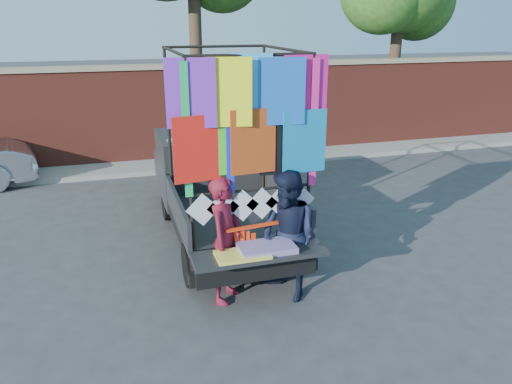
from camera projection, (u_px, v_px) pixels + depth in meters
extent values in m
plane|color=#38383A|center=(234.00, 279.00, 7.56)|extent=(90.00, 90.00, 0.00)
cube|color=maroon|center=(170.00, 116.00, 13.49)|extent=(30.00, 0.35, 2.50)
cube|color=gray|center=(167.00, 66.00, 13.06)|extent=(30.00, 0.45, 0.12)
cube|color=gray|center=(176.00, 165.00, 13.24)|extent=(30.00, 1.20, 0.12)
cylinder|color=#38281C|center=(196.00, 56.00, 14.36)|extent=(0.36, 0.36, 5.46)
cylinder|color=#38281C|center=(394.00, 66.00, 16.26)|extent=(0.36, 0.36, 4.55)
sphere|color=#245718|center=(417.00, 3.00, 16.22)|extent=(2.40, 2.40, 2.40)
cylinder|color=black|center=(169.00, 203.00, 9.73)|extent=(0.22, 0.66, 0.66)
cylinder|color=black|center=(192.00, 264.00, 7.30)|extent=(0.22, 0.66, 0.66)
cylinder|color=black|center=(245.00, 195.00, 10.14)|extent=(0.22, 0.66, 0.66)
cylinder|color=black|center=(291.00, 251.00, 7.71)|extent=(0.22, 0.66, 0.66)
cube|color=black|center=(223.00, 216.00, 8.62)|extent=(1.69, 4.18, 0.30)
cube|color=black|center=(234.00, 217.00, 7.85)|extent=(1.79, 2.29, 0.10)
cube|color=black|center=(177.00, 210.00, 7.55)|extent=(0.06, 2.29, 0.45)
cube|color=black|center=(286.00, 199.00, 8.02)|extent=(0.06, 2.29, 0.45)
cube|color=black|center=(218.00, 183.00, 8.80)|extent=(1.79, 0.06, 0.45)
cube|color=black|center=(207.00, 165.00, 9.65)|extent=(1.79, 1.59, 1.24)
cube|color=#8C9EAD|center=(211.00, 151.00, 9.12)|extent=(1.59, 0.06, 0.55)
cube|color=#8C9EAD|center=(200.00, 146.00, 10.26)|extent=(1.59, 0.10, 0.70)
cube|color=black|center=(198.00, 163.00, 10.73)|extent=(1.74, 0.89, 0.55)
cube|color=black|center=(259.00, 253.00, 6.59)|extent=(1.79, 0.55, 0.06)
cube|color=black|center=(254.00, 271.00, 6.92)|extent=(1.84, 0.15, 0.18)
cylinder|color=black|center=(190.00, 158.00, 6.26)|extent=(0.05, 0.05, 2.49)
cylinder|color=black|center=(169.00, 126.00, 8.15)|extent=(0.05, 0.05, 2.49)
cylinder|color=black|center=(310.00, 149.00, 6.70)|extent=(0.05, 0.05, 2.49)
cylinder|color=black|center=(264.00, 121.00, 8.59)|extent=(0.05, 0.05, 2.49)
cylinder|color=black|center=(251.00, 55.00, 6.08)|extent=(1.69, 0.04, 0.04)
cylinder|color=black|center=(215.00, 46.00, 7.97)|extent=(1.69, 0.04, 0.04)
cylinder|color=black|center=(173.00, 51.00, 6.80)|extent=(0.04, 2.14, 0.04)
cylinder|color=black|center=(285.00, 49.00, 7.24)|extent=(0.04, 2.14, 0.04)
cylinder|color=black|center=(252.00, 190.00, 6.65)|extent=(1.69, 0.04, 0.04)
cube|color=purple|center=(193.00, 95.00, 6.00)|extent=(0.62, 0.01, 0.85)
cube|color=#F7FF1A|center=(224.00, 94.00, 6.07)|extent=(0.62, 0.01, 0.85)
cube|color=#35A4FF|center=(252.00, 92.00, 6.20)|extent=(0.62, 0.01, 0.85)
cube|color=blue|center=(281.00, 91.00, 6.27)|extent=(0.62, 0.01, 0.85)
cube|color=#E7198B|center=(308.00, 90.00, 6.40)|extent=(0.62, 0.01, 0.85)
cube|color=#FF1F15|center=(195.00, 148.00, 6.18)|extent=(0.62, 0.01, 0.85)
cube|color=#45D225|center=(224.00, 145.00, 6.32)|extent=(0.62, 0.01, 0.85)
cube|color=#B94115|center=(253.00, 144.00, 6.38)|extent=(0.62, 0.01, 0.85)
cube|color=black|center=(280.00, 141.00, 6.52)|extent=(0.62, 0.01, 0.85)
cube|color=#0D7ABB|center=(307.00, 140.00, 6.58)|extent=(0.62, 0.01, 0.85)
cube|color=#17BB56|center=(186.00, 132.00, 6.11)|extent=(0.10, 0.01, 1.69)
cube|color=#EE2789|center=(314.00, 124.00, 6.56)|extent=(0.10, 0.01, 1.69)
cube|color=#1A30EC|center=(230.00, 129.00, 6.25)|extent=(0.10, 0.01, 1.69)
cube|color=white|center=(203.00, 210.00, 6.50)|extent=(0.45, 0.01, 0.45)
cube|color=white|center=(223.00, 208.00, 6.58)|extent=(0.45, 0.01, 0.45)
cube|color=white|center=(243.00, 206.00, 6.65)|extent=(0.45, 0.01, 0.45)
cube|color=white|center=(262.00, 204.00, 6.72)|extent=(0.45, 0.01, 0.45)
cube|color=white|center=(281.00, 202.00, 6.79)|extent=(0.45, 0.01, 0.45)
cube|color=white|center=(300.00, 200.00, 6.87)|extent=(0.45, 0.01, 0.45)
cube|color=#D52F66|center=(267.00, 248.00, 6.59)|extent=(0.75, 0.45, 0.08)
cube|color=#EFDC4B|center=(243.00, 255.00, 6.44)|extent=(0.70, 0.40, 0.04)
imported|color=maroon|center=(225.00, 240.00, 6.75)|extent=(0.72, 0.78, 1.79)
imported|color=black|center=(288.00, 236.00, 6.81)|extent=(0.97, 1.08, 1.84)
cube|color=#F8350D|center=(257.00, 226.00, 6.72)|extent=(0.90, 0.16, 0.04)
cube|color=#F8350D|center=(237.00, 248.00, 6.72)|extent=(0.06, 0.02, 0.52)
cube|color=#F8350D|center=(242.00, 249.00, 6.75)|extent=(0.06, 0.02, 0.52)
cube|color=#F8350D|center=(248.00, 250.00, 6.78)|extent=(0.06, 0.02, 0.52)
cube|color=#F8350D|center=(253.00, 250.00, 6.80)|extent=(0.06, 0.02, 0.52)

